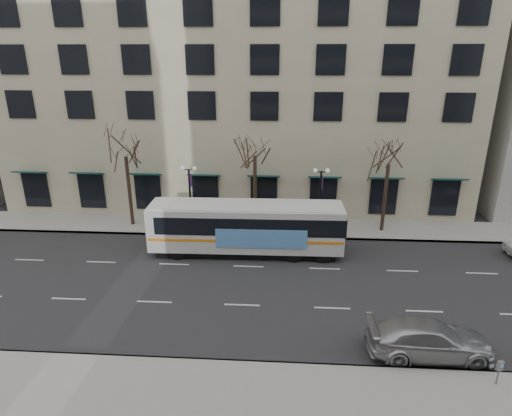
# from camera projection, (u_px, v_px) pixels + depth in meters

# --- Properties ---
(ground) EXTENTS (160.00, 160.00, 0.00)m
(ground) POSITION_uv_depth(u_px,v_px,m) (246.00, 284.00, 26.08)
(ground) COLOR black
(ground) RESTS_ON ground
(sidewalk_far) EXTENTS (80.00, 4.00, 0.15)m
(sidewalk_far) POSITION_uv_depth(u_px,v_px,m) (317.00, 228.00, 34.21)
(sidewalk_far) COLOR gray
(sidewalk_far) RESTS_ON ground
(building_hotel) EXTENTS (40.00, 20.00, 24.00)m
(building_hotel) POSITION_uv_depth(u_px,v_px,m) (243.00, 67.00, 41.80)
(building_hotel) COLOR tan
(building_hotel) RESTS_ON ground
(tree_far_left) EXTENTS (3.60, 3.60, 8.34)m
(tree_far_left) POSITION_uv_depth(u_px,v_px,m) (124.00, 144.00, 32.64)
(tree_far_left) COLOR black
(tree_far_left) RESTS_ON ground
(tree_far_mid) EXTENTS (3.60, 3.60, 8.55)m
(tree_far_mid) POSITION_uv_depth(u_px,v_px,m) (255.00, 143.00, 31.98)
(tree_far_mid) COLOR black
(tree_far_mid) RESTS_ON ground
(tree_far_right) EXTENTS (3.60, 3.60, 8.06)m
(tree_far_right) POSITION_uv_depth(u_px,v_px,m) (390.00, 152.00, 31.55)
(tree_far_right) COLOR black
(tree_far_right) RESTS_ON ground
(lamp_post_left) EXTENTS (1.22, 0.45, 5.21)m
(lamp_post_left) POSITION_uv_depth(u_px,v_px,m) (190.00, 195.00, 33.06)
(lamp_post_left) COLOR black
(lamp_post_left) RESTS_ON ground
(lamp_post_right) EXTENTS (1.22, 0.45, 5.21)m
(lamp_post_right) POSITION_uv_depth(u_px,v_px,m) (320.00, 197.00, 32.47)
(lamp_post_right) COLOR black
(lamp_post_right) RESTS_ON ground
(city_bus) EXTENTS (13.35, 3.11, 3.61)m
(city_bus) POSITION_uv_depth(u_px,v_px,m) (247.00, 227.00, 29.56)
(city_bus) COLOR silver
(city_bus) RESTS_ON ground
(silver_car) EXTENTS (5.78, 2.45, 1.66)m
(silver_car) POSITION_uv_depth(u_px,v_px,m) (429.00, 339.00, 19.75)
(silver_car) COLOR #AEAFB6
(silver_car) RESTS_ON ground
(pay_station) EXTENTS (0.28, 0.23, 1.15)m
(pay_station) POSITION_uv_depth(u_px,v_px,m) (500.00, 368.00, 17.74)
(pay_station) COLOR slate
(pay_station) RESTS_ON sidewalk_near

